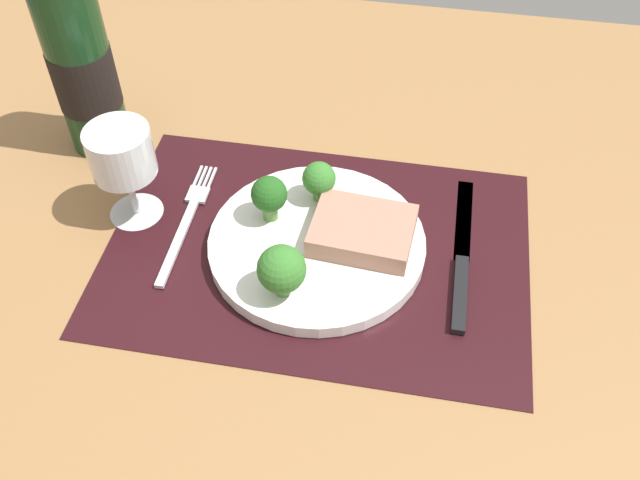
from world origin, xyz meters
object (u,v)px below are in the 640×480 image
plate (317,244)px  knife (462,263)px  fork (187,221)px  wine_glass (122,157)px  steak (363,231)px  wine_bottle (81,65)px

plate → knife: size_ratio=1.04×
plate → knife: plate is taller
fork → wine_glass: (-6.35, 0.70, 8.06)cm
plate → wine_glass: wine_glass is taller
plate → wine_glass: 23.23cm
fork → knife: 31.54cm
fork → wine_glass: 10.29cm
steak → fork: bearing=178.7°
wine_glass → steak: bearing=-2.5°
plate → fork: 15.61cm
knife → wine_glass: wine_glass is taller
steak → wine_glass: wine_glass is taller
fork → knife: bearing=-0.2°
knife → wine_bottle: size_ratio=0.73×
fork → wine_bottle: size_ratio=0.61×
wine_glass → wine_bottle: bearing=127.0°
fork → knife: size_ratio=0.83×
steak → wine_bottle: 38.80cm
plate → wine_bottle: size_ratio=0.77×
plate → steak: (4.89, 0.96, 2.07)cm
steak → plate: bearing=-168.9°
wine_bottle → fork: bearing=-39.3°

